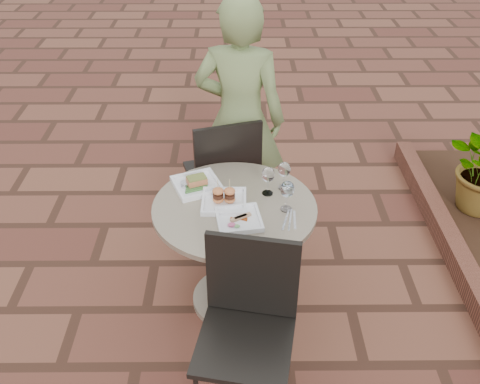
{
  "coord_description": "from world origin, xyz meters",
  "views": [
    {
      "loc": [
        0.14,
        -2.27,
        2.45
      ],
      "look_at": [
        0.15,
        0.08,
        0.82
      ],
      "focal_mm": 40.0,
      "sensor_mm": 36.0,
      "label": 1
    }
  ],
  "objects_px": {
    "diner": "(240,120)",
    "plate_salmon": "(197,184)",
    "chair_near": "(248,315)",
    "chair_far": "(224,169)",
    "plate_sliders": "(224,199)",
    "cafe_table": "(235,240)",
    "plate_tuna": "(239,219)"
  },
  "relations": [
    {
      "from": "chair_far",
      "to": "diner",
      "type": "bearing_deg",
      "value": -137.56
    },
    {
      "from": "chair_far",
      "to": "plate_tuna",
      "type": "distance_m",
      "value": 0.82
    },
    {
      "from": "chair_far",
      "to": "chair_near",
      "type": "height_order",
      "value": "same"
    },
    {
      "from": "chair_far",
      "to": "plate_sliders",
      "type": "relative_size",
      "value": 3.78
    },
    {
      "from": "cafe_table",
      "to": "diner",
      "type": "bearing_deg",
      "value": 87.51
    },
    {
      "from": "chair_far",
      "to": "diner",
      "type": "xyz_separation_m",
      "value": [
        0.11,
        0.18,
        0.28
      ]
    },
    {
      "from": "diner",
      "to": "plate_salmon",
      "type": "relative_size",
      "value": 5.08
    },
    {
      "from": "diner",
      "to": "chair_near",
      "type": "bearing_deg",
      "value": 102.63
    },
    {
      "from": "diner",
      "to": "cafe_table",
      "type": "bearing_deg",
      "value": 99.02
    },
    {
      "from": "cafe_table",
      "to": "chair_near",
      "type": "relative_size",
      "value": 0.97
    },
    {
      "from": "chair_near",
      "to": "plate_sliders",
      "type": "bearing_deg",
      "value": 111.67
    },
    {
      "from": "cafe_table",
      "to": "chair_far",
      "type": "bearing_deg",
      "value": 96.04
    },
    {
      "from": "cafe_table",
      "to": "chair_far",
      "type": "xyz_separation_m",
      "value": [
        -0.07,
        0.65,
        0.07
      ]
    },
    {
      "from": "chair_near",
      "to": "plate_tuna",
      "type": "distance_m",
      "value": 0.52
    },
    {
      "from": "cafe_table",
      "to": "plate_sliders",
      "type": "height_order",
      "value": "plate_sliders"
    },
    {
      "from": "chair_near",
      "to": "plate_tuna",
      "type": "bearing_deg",
      "value": 105.95
    },
    {
      "from": "chair_near",
      "to": "diner",
      "type": "xyz_separation_m",
      "value": [
        -0.03,
        1.45,
        0.28
      ]
    },
    {
      "from": "cafe_table",
      "to": "chair_near",
      "type": "height_order",
      "value": "chair_near"
    },
    {
      "from": "chair_far",
      "to": "plate_sliders",
      "type": "xyz_separation_m",
      "value": [
        0.01,
        -0.63,
        0.21
      ]
    },
    {
      "from": "cafe_table",
      "to": "plate_salmon",
      "type": "height_order",
      "value": "plate_salmon"
    },
    {
      "from": "chair_far",
      "to": "plate_tuna",
      "type": "relative_size",
      "value": 3.53
    },
    {
      "from": "chair_near",
      "to": "plate_tuna",
      "type": "height_order",
      "value": "chair_near"
    },
    {
      "from": "chair_far",
      "to": "diner",
      "type": "relative_size",
      "value": 0.56
    },
    {
      "from": "diner",
      "to": "plate_salmon",
      "type": "bearing_deg",
      "value": 80.34
    },
    {
      "from": "cafe_table",
      "to": "plate_salmon",
      "type": "bearing_deg",
      "value": 139.61
    },
    {
      "from": "cafe_table",
      "to": "chair_far",
      "type": "relative_size",
      "value": 0.97
    },
    {
      "from": "cafe_table",
      "to": "plate_tuna",
      "type": "relative_size",
      "value": 3.42
    },
    {
      "from": "plate_sliders",
      "to": "plate_tuna",
      "type": "bearing_deg",
      "value": -63.39
    },
    {
      "from": "cafe_table",
      "to": "chair_far",
      "type": "height_order",
      "value": "chair_far"
    },
    {
      "from": "plate_salmon",
      "to": "chair_near",
      "type": "bearing_deg",
      "value": -70.81
    },
    {
      "from": "cafe_table",
      "to": "plate_salmon",
      "type": "xyz_separation_m",
      "value": [
        -0.21,
        0.18,
        0.27
      ]
    },
    {
      "from": "chair_far",
      "to": "plate_sliders",
      "type": "height_order",
      "value": "chair_far"
    }
  ]
}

